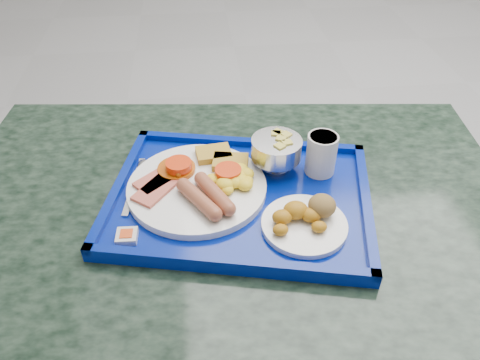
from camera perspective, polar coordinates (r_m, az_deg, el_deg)
The scene contains 10 objects.
floor at distance 2.36m, azimuth 18.84°, elevation 2.86°, with size 6.00×6.00×0.00m, color gray.
table at distance 1.05m, azimuth -1.01°, elevation -10.02°, with size 1.20×0.87×0.71m.
tray at distance 0.91m, azimuth 0.00°, elevation -2.25°, with size 0.57×0.47×0.03m.
main_plate at distance 0.92m, azimuth -4.63°, elevation -0.42°, with size 0.27×0.27×0.04m.
bread_plate at distance 0.85m, azimuth 8.04°, elevation -4.67°, with size 0.15×0.15×0.05m.
fruit_bowl at distance 0.95m, azimuth 4.49°, elevation 3.77°, with size 0.10×0.10×0.07m.
juice_cup at distance 0.96m, azimuth 9.89°, elevation 3.27°, with size 0.06×0.06×0.09m.
spoon at distance 0.98m, azimuth -11.68°, elevation 0.97°, with size 0.03×0.16×0.01m.
knife at distance 0.95m, azimuth -12.77°, elevation -0.68°, with size 0.01×0.18×0.00m, color #ABABAD.
jam_packet at distance 0.85m, azimuth -13.63°, elevation -6.67°, with size 0.04×0.04×0.01m.
Camera 1 is at (-0.94, -1.71, 1.33)m, focal length 35.00 mm.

